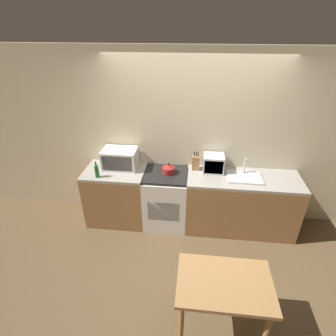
% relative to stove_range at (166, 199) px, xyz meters
% --- Properties ---
extents(ground_plane, '(16.00, 16.00, 0.00)m').
position_rel_stove_range_xyz_m(ground_plane, '(0.35, -0.75, -0.45)').
color(ground_plane, brown).
extents(wall_back, '(10.00, 0.06, 2.60)m').
position_rel_stove_range_xyz_m(wall_back, '(0.35, 0.34, 0.85)').
color(wall_back, beige).
rests_on(wall_back, ground_plane).
extents(counter_left_run, '(0.91, 0.62, 0.90)m').
position_rel_stove_range_xyz_m(counter_left_run, '(-0.78, 0.00, 0.00)').
color(counter_left_run, olive).
rests_on(counter_left_run, ground_plane).
extents(counter_right_run, '(1.61, 0.62, 0.90)m').
position_rel_stove_range_xyz_m(counter_right_run, '(1.13, 0.00, 0.00)').
color(counter_right_run, olive).
rests_on(counter_right_run, ground_plane).
extents(stove_range, '(0.65, 0.62, 0.90)m').
position_rel_stove_range_xyz_m(stove_range, '(0.00, 0.00, 0.00)').
color(stove_range, silver).
rests_on(stove_range, ground_plane).
extents(kettle, '(0.18, 0.18, 0.16)m').
position_rel_stove_range_xyz_m(kettle, '(0.04, 0.02, 0.52)').
color(kettle, maroon).
rests_on(kettle, stove_range).
extents(microwave, '(0.51, 0.35, 0.29)m').
position_rel_stove_range_xyz_m(microwave, '(-0.71, 0.11, 0.60)').
color(microwave, silver).
rests_on(microwave, counter_left_run).
extents(bottle, '(0.06, 0.06, 0.25)m').
position_rel_stove_range_xyz_m(bottle, '(-0.96, -0.20, 0.55)').
color(bottle, '#1E662D').
rests_on(bottle, counter_left_run).
extents(knife_block, '(0.11, 0.10, 0.29)m').
position_rel_stove_range_xyz_m(knife_block, '(0.43, 0.17, 0.57)').
color(knife_block, '#9E7042').
rests_on(knife_block, counter_right_run).
extents(toaster_oven, '(0.30, 0.27, 0.25)m').
position_rel_stove_range_xyz_m(toaster_oven, '(0.69, 0.16, 0.58)').
color(toaster_oven, silver).
rests_on(toaster_oven, counter_right_run).
extents(sink_basin, '(0.48, 0.35, 0.24)m').
position_rel_stove_range_xyz_m(sink_basin, '(1.13, 0.01, 0.47)').
color(sink_basin, silver).
rests_on(sink_basin, counter_right_run).
extents(dining_table, '(0.88, 0.59, 0.77)m').
position_rel_stove_range_xyz_m(dining_table, '(0.74, -1.66, 0.20)').
color(dining_table, '#9E7042').
rests_on(dining_table, ground_plane).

